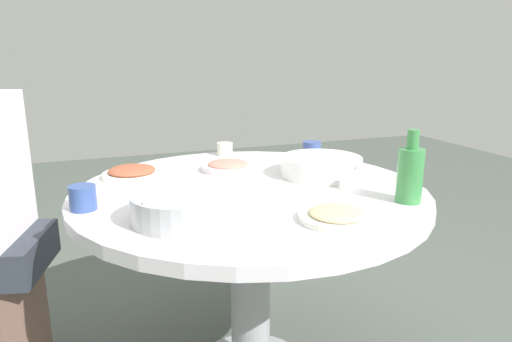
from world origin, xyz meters
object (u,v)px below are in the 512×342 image
dish_noodles (337,216)px  tea_cup_side (225,149)px  tea_cup_near (83,198)px  stool_for_diner_left (3,334)px  round_dining_table (250,226)px  rice_bowl (182,206)px  green_bottle (410,173)px  tea_cup_far (312,150)px  dish_stirfry (132,172)px  soup_bowl (321,167)px  dish_shrimp (229,166)px

dish_noodles → tea_cup_side: (-0.05, 0.88, 0.01)m
tea_cup_near → stool_for_diner_left: bearing=140.4°
round_dining_table → rice_bowl: bearing=-140.9°
green_bottle → tea_cup_far: size_ratio=2.89×
tea_cup_near → tea_cup_side: tea_cup_near is taller
dish_noodles → tea_cup_near: tea_cup_near is taller
dish_stirfry → green_bottle: (0.76, -0.58, 0.07)m
rice_bowl → tea_cup_near: rice_bowl is taller
dish_stirfry → tea_cup_side: 0.48m
soup_bowl → dish_stirfry: size_ratio=1.46×
rice_bowl → green_bottle: 0.68m
green_bottle → tea_cup_side: bearing=112.3°
soup_bowl → dish_noodles: soup_bowl is taller
dish_noodles → stool_for_diner_left: 1.22m
dish_noodles → stool_for_diner_left: (-0.94, 0.58, -0.51)m
dish_shrimp → tea_cup_side: size_ratio=2.96×
round_dining_table → tea_cup_side: 0.54m
green_bottle → tea_cup_far: (-0.01, 0.62, -0.05)m
green_bottle → tea_cup_near: bearing=164.0°
round_dining_table → dish_stirfry: size_ratio=5.57×
tea_cup_near → dish_shrimp: bearing=28.9°
soup_bowl → dish_stirfry: bearing=161.5°
green_bottle → tea_cup_side: (-0.34, 0.82, -0.06)m
rice_bowl → dish_stirfry: 0.51m
soup_bowl → stool_for_diner_left: size_ratio=0.65×
round_dining_table → soup_bowl: (0.30, 0.06, 0.17)m
soup_bowl → stool_for_diner_left: 1.25m
dish_shrimp → green_bottle: 0.69m
dish_shrimp → stool_for_diner_left: 0.97m
soup_bowl → tea_cup_side: soup_bowl is taller
round_dining_table → stool_for_diner_left: (-0.83, 0.21, -0.36)m
round_dining_table → rice_bowl: rice_bowl is taller
green_bottle → tea_cup_far: bearing=91.1°
soup_bowl → tea_cup_near: bearing=-173.2°
dish_noodles → tea_cup_side: size_ratio=3.07×
round_dining_table → green_bottle: 0.55m
dish_shrimp → green_bottle: size_ratio=0.91×
tea_cup_side → rice_bowl: bearing=-114.7°
dish_shrimp → tea_cup_side: tea_cup_side is taller
soup_bowl → dish_shrimp: soup_bowl is taller
soup_bowl → stool_for_diner_left: (-1.12, 0.15, -0.53)m
round_dining_table → dish_noodles: dish_noodles is taller
round_dining_table → dish_noodles: 0.42m
dish_noodles → tea_cup_near: size_ratio=2.72×
dish_stirfry → tea_cup_side: size_ratio=3.09×
tea_cup_far → stool_for_diner_left: size_ratio=0.16×
dish_noodles → dish_stirfry: (-0.47, 0.65, 0.00)m
soup_bowl → dish_noodles: bearing=-112.8°
dish_noodles → stool_for_diner_left: size_ratio=0.45×
tea_cup_far → stool_for_diner_left: tea_cup_far is taller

